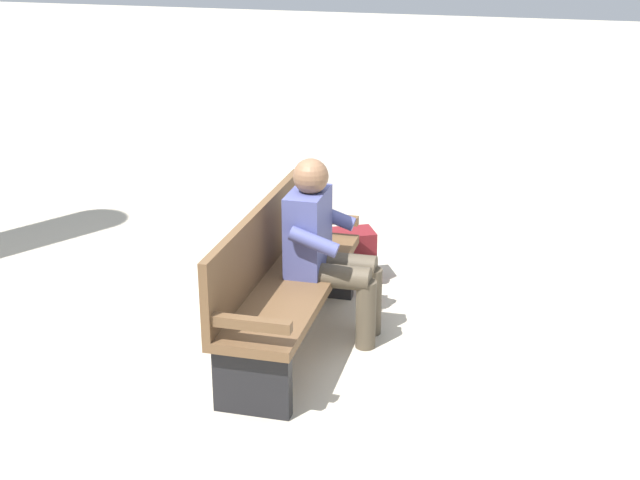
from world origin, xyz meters
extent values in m
plane|color=#B7AD99|center=(0.00, 0.00, 0.00)|extent=(40.00, 40.00, 0.00)
cube|color=brown|center=(0.00, 0.00, 0.42)|extent=(1.82, 0.57, 0.06)
cube|color=brown|center=(0.01, -0.21, 0.68)|extent=(1.80, 0.14, 0.45)
cube|color=brown|center=(-0.85, -0.04, 0.57)|extent=(0.08, 0.48, 0.06)
cube|color=brown|center=(0.85, 0.04, 0.57)|extent=(0.08, 0.48, 0.06)
cube|color=black|center=(-0.80, -0.04, 0.20)|extent=(0.10, 0.44, 0.39)
cube|color=black|center=(0.80, 0.04, 0.20)|extent=(0.10, 0.44, 0.39)
cube|color=#474C84|center=(-0.21, 0.04, 0.71)|extent=(0.41, 0.24, 0.52)
sphere|color=brown|center=(-0.21, 0.06, 1.07)|extent=(0.22, 0.22, 0.22)
cylinder|color=#4C4233|center=(-0.32, 0.24, 0.47)|extent=(0.17, 0.43, 0.15)
cylinder|color=#4C4233|center=(-0.12, 0.25, 0.47)|extent=(0.17, 0.43, 0.15)
cylinder|color=#4C4233|center=(-0.33, 0.43, 0.23)|extent=(0.13, 0.13, 0.45)
cylinder|color=#4C4233|center=(-0.13, 0.44, 0.23)|extent=(0.13, 0.13, 0.45)
cylinder|color=#474C84|center=(-0.45, 0.13, 0.74)|extent=(0.11, 0.32, 0.18)
cylinder|color=#474C84|center=(0.03, 0.15, 0.74)|extent=(0.11, 0.32, 0.18)
cube|color=maroon|center=(-1.11, 0.09, 0.20)|extent=(0.36, 0.39, 0.40)
cube|color=maroon|center=(-0.99, 0.16, 0.14)|extent=(0.14, 0.21, 0.18)
camera|label=1|loc=(4.53, 1.57, 2.54)|focal=47.53mm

